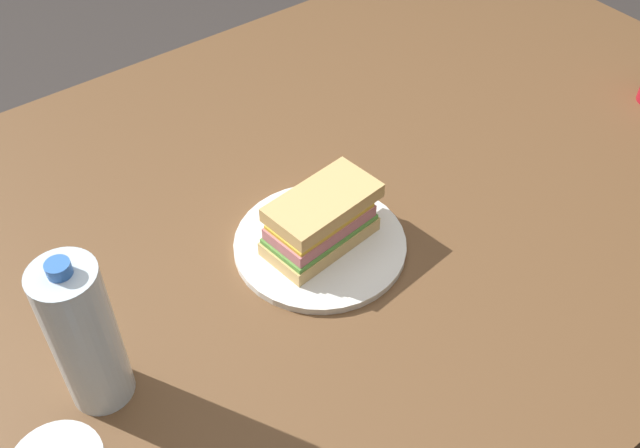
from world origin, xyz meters
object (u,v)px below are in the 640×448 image
Objects in this scene: sandwich at (321,221)px; water_bottle_tall at (84,336)px; paper_plate at (320,244)px; dining_table at (305,247)px.

sandwich is 0.38m from water_bottle_tall.
paper_plate is at bearing -146.42° from sandwich.
sandwich reaches higher than paper_plate.
sandwich is at bearing -104.65° from dining_table.
dining_table is 7.20× the size of paper_plate.
sandwich is (-0.02, -0.07, 0.12)m from dining_table.
paper_plate is 0.05m from sandwich.
paper_plate is at bearing -106.86° from dining_table.
paper_plate is 1.09× the size of water_bottle_tall.
water_bottle_tall is at bearing -174.59° from sandwich.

